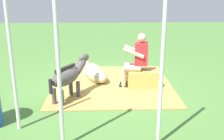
{
  "coord_description": "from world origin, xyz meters",
  "views": [
    {
      "loc": [
        0.06,
        6.09,
        2.35
      ],
      "look_at": [
        -0.14,
        0.29,
        0.55
      ],
      "focal_mm": 43.84,
      "sensor_mm": 36.0,
      "label": 1
    }
  ],
  "objects_px": {
    "tent_pole_right": "(11,57)",
    "tent_pole_mid": "(58,67)",
    "pony_standing": "(68,76)",
    "person_seated": "(137,58)",
    "pony_lying": "(95,73)",
    "tent_pole_left": "(162,66)",
    "hay_bale": "(143,79)"
  },
  "relations": [
    {
      "from": "person_seated",
      "to": "tent_pole_left",
      "type": "height_order",
      "value": "tent_pole_left"
    },
    {
      "from": "person_seated",
      "to": "tent_pole_left",
      "type": "xyz_separation_m",
      "value": [
        -0.04,
        2.5,
        0.55
      ]
    },
    {
      "from": "hay_bale",
      "to": "tent_pole_mid",
      "type": "distance_m",
      "value": 3.14
    },
    {
      "from": "hay_bale",
      "to": "pony_standing",
      "type": "relative_size",
      "value": 0.6
    },
    {
      "from": "pony_standing",
      "to": "tent_pole_right",
      "type": "bearing_deg",
      "value": 59.8
    },
    {
      "from": "tent_pole_right",
      "to": "tent_pole_left",
      "type": "bearing_deg",
      "value": 166.44
    },
    {
      "from": "pony_standing",
      "to": "person_seated",
      "type": "bearing_deg",
      "value": -154.8
    },
    {
      "from": "person_seated",
      "to": "tent_pole_left",
      "type": "bearing_deg",
      "value": 91.01
    },
    {
      "from": "hay_bale",
      "to": "pony_lying",
      "type": "relative_size",
      "value": 0.54
    },
    {
      "from": "person_seated",
      "to": "pony_standing",
      "type": "bearing_deg",
      "value": 25.2
    },
    {
      "from": "pony_lying",
      "to": "tent_pole_left",
      "type": "distance_m",
      "value": 3.35
    },
    {
      "from": "person_seated",
      "to": "pony_lying",
      "type": "xyz_separation_m",
      "value": [
        1.01,
        -0.49,
        -0.52
      ]
    },
    {
      "from": "tent_pole_left",
      "to": "tent_pole_right",
      "type": "distance_m",
      "value": 2.35
    },
    {
      "from": "person_seated",
      "to": "pony_lying",
      "type": "height_order",
      "value": "person_seated"
    },
    {
      "from": "person_seated",
      "to": "pony_standing",
      "type": "relative_size",
      "value": 1.08
    },
    {
      "from": "pony_lying",
      "to": "tent_pole_right",
      "type": "xyz_separation_m",
      "value": [
        1.23,
        2.44,
        1.07
      ]
    },
    {
      "from": "hay_bale",
      "to": "pony_lying",
      "type": "xyz_separation_m",
      "value": [
        1.17,
        -0.51,
        -0.02
      ]
    },
    {
      "from": "pony_lying",
      "to": "tent_pole_right",
      "type": "relative_size",
      "value": 0.52
    },
    {
      "from": "pony_standing",
      "to": "tent_pole_left",
      "type": "xyz_separation_m",
      "value": [
        -1.57,
        1.78,
        0.73
      ]
    },
    {
      "from": "person_seated",
      "to": "tent_pole_right",
      "type": "height_order",
      "value": "tent_pole_right"
    },
    {
      "from": "hay_bale",
      "to": "pony_lying",
      "type": "height_order",
      "value": "hay_bale"
    },
    {
      "from": "person_seated",
      "to": "pony_standing",
      "type": "distance_m",
      "value": 1.69
    },
    {
      "from": "pony_standing",
      "to": "tent_pole_right",
      "type": "relative_size",
      "value": 0.48
    },
    {
      "from": "person_seated",
      "to": "tent_pole_right",
      "type": "distance_m",
      "value": 3.02
    },
    {
      "from": "hay_bale",
      "to": "tent_pole_mid",
      "type": "bearing_deg",
      "value": 57.91
    },
    {
      "from": "hay_bale",
      "to": "person_seated",
      "type": "height_order",
      "value": "person_seated"
    },
    {
      "from": "tent_pole_left",
      "to": "tent_pole_right",
      "type": "relative_size",
      "value": 1.0
    },
    {
      "from": "hay_bale",
      "to": "pony_standing",
      "type": "bearing_deg",
      "value": 22.56
    },
    {
      "from": "tent_pole_right",
      "to": "tent_pole_mid",
      "type": "bearing_deg",
      "value": 145.27
    },
    {
      "from": "pony_standing",
      "to": "tent_pole_right",
      "type": "xyz_separation_m",
      "value": [
        0.72,
        1.23,
        0.73
      ]
    },
    {
      "from": "hay_bale",
      "to": "tent_pole_left",
      "type": "xyz_separation_m",
      "value": [
        0.11,
        2.48,
        1.05
      ]
    },
    {
      "from": "hay_bale",
      "to": "tent_pole_right",
      "type": "distance_m",
      "value": 3.25
    }
  ]
}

